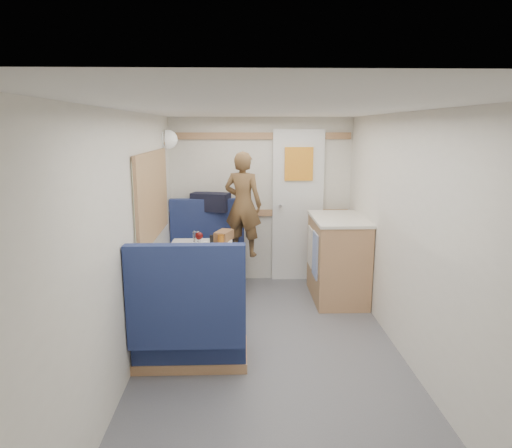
{
  "coord_description": "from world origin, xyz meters",
  "views": [
    {
      "loc": [
        -0.23,
        -3.28,
        1.87
      ],
      "look_at": [
        -0.1,
        0.9,
        0.99
      ],
      "focal_mm": 32.0,
      "sensor_mm": 36.0,
      "label": 1
    }
  ],
  "objects_px": {
    "tray": "(200,256)",
    "cheese_block": "(198,256)",
    "bench_far": "(207,265)",
    "beer_glass": "(221,239)",
    "salt_grinder": "(205,246)",
    "orange_fruit": "(215,250)",
    "tumbler_mid": "(196,236)",
    "bench_near": "(191,328)",
    "galley_counter": "(337,258)",
    "tumbler_right": "(198,242)",
    "tumbler_left": "(172,251)",
    "duffel_bag": "(211,202)",
    "wine_glass": "(199,237)",
    "dome_light": "(168,139)",
    "pepper_grinder": "(212,240)",
    "person": "(243,204)",
    "bread_loaf": "(224,236)",
    "dinette_table": "(200,265)"
  },
  "relations": [
    {
      "from": "tray",
      "to": "cheese_block",
      "type": "bearing_deg",
      "value": -97.16
    },
    {
      "from": "bench_far",
      "to": "beer_glass",
      "type": "bearing_deg",
      "value": -72.95
    },
    {
      "from": "salt_grinder",
      "to": "orange_fruit",
      "type": "bearing_deg",
      "value": -61.94
    },
    {
      "from": "tumbler_mid",
      "to": "bench_near",
      "type": "bearing_deg",
      "value": -86.98
    },
    {
      "from": "galley_counter",
      "to": "tumbler_right",
      "type": "bearing_deg",
      "value": -162.54
    },
    {
      "from": "tumbler_left",
      "to": "beer_glass",
      "type": "height_order",
      "value": "tumbler_left"
    },
    {
      "from": "duffel_bag",
      "to": "orange_fruit",
      "type": "height_order",
      "value": "duffel_bag"
    },
    {
      "from": "tray",
      "to": "bench_far",
      "type": "bearing_deg",
      "value": 91.65
    },
    {
      "from": "cheese_block",
      "to": "wine_glass",
      "type": "distance_m",
      "value": 0.38
    },
    {
      "from": "dome_light",
      "to": "pepper_grinder",
      "type": "distance_m",
      "value": 1.29
    },
    {
      "from": "tray",
      "to": "tumbler_right",
      "type": "height_order",
      "value": "tumbler_right"
    },
    {
      "from": "cheese_block",
      "to": "tumbler_left",
      "type": "xyz_separation_m",
      "value": [
        -0.25,
        0.1,
        0.02
      ]
    },
    {
      "from": "tray",
      "to": "tumbler_mid",
      "type": "xyz_separation_m",
      "value": [
        -0.1,
        0.6,
        0.04
      ]
    },
    {
      "from": "tumbler_right",
      "to": "salt_grinder",
      "type": "bearing_deg",
      "value": -53.5
    },
    {
      "from": "tumbler_right",
      "to": "person",
      "type": "bearing_deg",
      "value": 56.09
    },
    {
      "from": "wine_glass",
      "to": "pepper_grinder",
      "type": "distance_m",
      "value": 0.21
    },
    {
      "from": "galley_counter",
      "to": "salt_grinder",
      "type": "xyz_separation_m",
      "value": [
        -1.4,
        -0.59,
        0.3
      ]
    },
    {
      "from": "wine_glass",
      "to": "tumbler_right",
      "type": "xyz_separation_m",
      "value": [
        -0.02,
        0.05,
        -0.07
      ]
    },
    {
      "from": "wine_glass",
      "to": "salt_grinder",
      "type": "xyz_separation_m",
      "value": [
        0.06,
        -0.06,
        -0.08
      ]
    },
    {
      "from": "orange_fruit",
      "to": "bench_far",
      "type": "bearing_deg",
      "value": 98.46
    },
    {
      "from": "galley_counter",
      "to": "salt_grinder",
      "type": "distance_m",
      "value": 1.55
    },
    {
      "from": "pepper_grinder",
      "to": "tumbler_mid",
      "type": "bearing_deg",
      "value": 137.78
    },
    {
      "from": "tumbler_left",
      "to": "salt_grinder",
      "type": "relative_size",
      "value": 1.27
    },
    {
      "from": "bench_near",
      "to": "tumbler_right",
      "type": "xyz_separation_m",
      "value": [
        -0.02,
        0.95,
        0.47
      ]
    },
    {
      "from": "galley_counter",
      "to": "bread_loaf",
      "type": "relative_size",
      "value": 3.75
    },
    {
      "from": "bench_far",
      "to": "tray",
      "type": "bearing_deg",
      "value": -88.35
    },
    {
      "from": "duffel_bag",
      "to": "dome_light",
      "type": "bearing_deg",
      "value": -130.43
    },
    {
      "from": "galley_counter",
      "to": "dome_light",
      "type": "bearing_deg",
      "value": 170.82
    },
    {
      "from": "galley_counter",
      "to": "tumbler_left",
      "type": "xyz_separation_m",
      "value": [
        -1.69,
        -0.79,
        0.31
      ]
    },
    {
      "from": "galley_counter",
      "to": "person",
      "type": "distance_m",
      "value": 1.2
    },
    {
      "from": "bread_loaf",
      "to": "galley_counter",
      "type": "bearing_deg",
      "value": 8.59
    },
    {
      "from": "tumbler_left",
      "to": "pepper_grinder",
      "type": "relative_size",
      "value": 1.15
    },
    {
      "from": "pepper_grinder",
      "to": "salt_grinder",
      "type": "xyz_separation_m",
      "value": [
        -0.05,
        -0.22,
        -0.0
      ]
    },
    {
      "from": "tray",
      "to": "pepper_grinder",
      "type": "distance_m",
      "value": 0.45
    },
    {
      "from": "bench_near",
      "to": "beer_glass",
      "type": "bearing_deg",
      "value": 79.57
    },
    {
      "from": "wine_glass",
      "to": "beer_glass",
      "type": "distance_m",
      "value": 0.29
    },
    {
      "from": "bread_loaf",
      "to": "dinette_table",
      "type": "bearing_deg",
      "value": -121.85
    },
    {
      "from": "tumbler_right",
      "to": "bread_loaf",
      "type": "xyz_separation_m",
      "value": [
        0.25,
        0.28,
        0.0
      ]
    },
    {
      "from": "bench_near",
      "to": "tumbler_left",
      "type": "height_order",
      "value": "bench_near"
    },
    {
      "from": "beer_glass",
      "to": "bench_near",
      "type": "bearing_deg",
      "value": -100.43
    },
    {
      "from": "bench_far",
      "to": "wine_glass",
      "type": "height_order",
      "value": "bench_far"
    },
    {
      "from": "duffel_bag",
      "to": "bread_loaf",
      "type": "bearing_deg",
      "value": -58.86
    },
    {
      "from": "wine_glass",
      "to": "orange_fruit",
      "type": "bearing_deg",
      "value": -56.63
    },
    {
      "from": "bench_far",
      "to": "person",
      "type": "bearing_deg",
      "value": -14.8
    },
    {
      "from": "dinette_table",
      "to": "person",
      "type": "distance_m",
      "value": 0.98
    },
    {
      "from": "bench_far",
      "to": "tumbler_mid",
      "type": "height_order",
      "value": "bench_far"
    },
    {
      "from": "person",
      "to": "tumbler_right",
      "type": "relative_size",
      "value": 11.56
    },
    {
      "from": "cheese_block",
      "to": "tumbler_left",
      "type": "height_order",
      "value": "tumbler_left"
    },
    {
      "from": "person",
      "to": "tumbler_mid",
      "type": "bearing_deg",
      "value": 59.18
    },
    {
      "from": "beer_glass",
      "to": "bread_loaf",
      "type": "bearing_deg",
      "value": 79.87
    }
  ]
}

